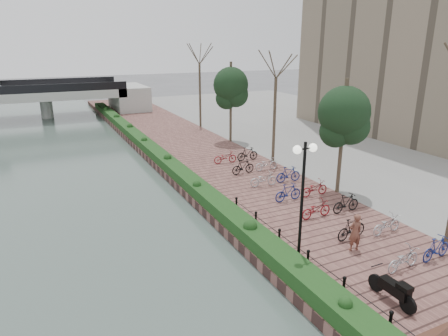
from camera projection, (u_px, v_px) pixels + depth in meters
promenade at (215, 166)px, 29.02m from camera, size 8.00×75.00×0.50m
inland_pavement at (378, 143)px, 35.58m from camera, size 24.00×75.00×0.50m
hedge at (159, 155)px, 29.61m from camera, size 1.10×56.00×0.60m
chain_fence at (325, 273)px, 14.42m from camera, size 0.10×14.10×0.70m
lamppost at (303, 178)px, 14.82m from camera, size 1.02×0.32×4.88m
motorcycle at (392, 288)px, 13.26m from camera, size 0.52×1.66×1.04m
pedestrian at (355, 232)px, 16.49m from camera, size 0.64×0.47×1.63m
bicycle_parking at (300, 190)px, 22.26m from camera, size 2.40×17.32×1.00m
street_trees at (302, 127)px, 25.48m from camera, size 3.20×37.12×6.80m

